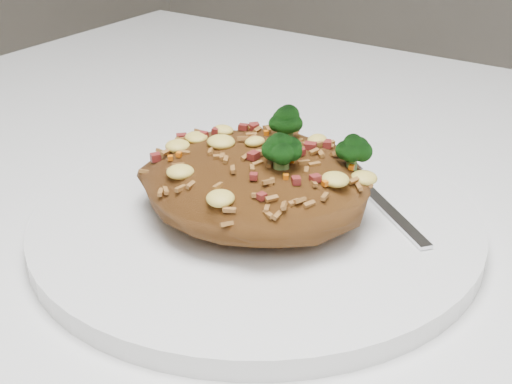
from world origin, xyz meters
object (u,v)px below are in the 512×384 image
Objects in this scene: plate at (256,221)px; fried_rice at (258,171)px; dining_table at (438,352)px; fork at (373,195)px.

fried_rice is at bearing 35.63° from plate.
dining_table is at bearing 26.41° from plate.
dining_table is 0.19m from fried_rice.
dining_table is 7.74× the size of fried_rice.
fork reaches higher than plate.
fork is at bearing 48.55° from plate.
dining_table is 4.02× the size of plate.
dining_table is 8.76× the size of fork.
fried_rice is (0.00, 0.00, 0.04)m from plate.
fork is (-0.06, 0.00, 0.11)m from dining_table.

